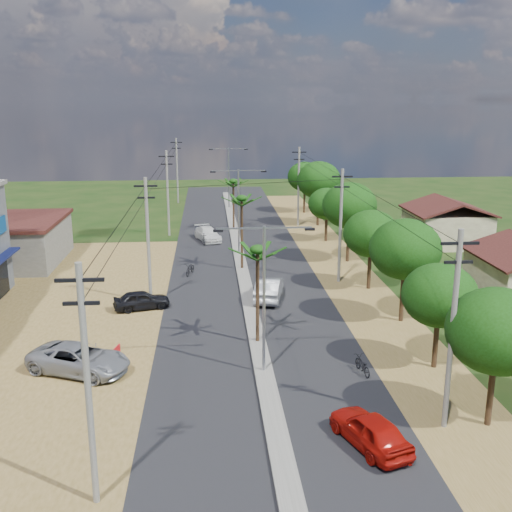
{
  "coord_description": "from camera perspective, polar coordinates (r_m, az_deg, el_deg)",
  "views": [
    {
      "loc": [
        -2.75,
        -29.07,
        14.1
      ],
      "look_at": [
        0.65,
        13.18,
        3.0
      ],
      "focal_mm": 42.0,
      "sensor_mm": 36.0,
      "label": 1
    }
  ],
  "objects": [
    {
      "name": "ground",
      "position": [
        32.43,
        0.74,
        -11.1
      ],
      "size": [
        160.0,
        160.0,
        0.0
      ],
      "primitive_type": "plane",
      "color": "black",
      "rests_on": "ground"
    },
    {
      "name": "road",
      "position": [
        46.35,
        -0.98,
        -3.01
      ],
      "size": [
        12.0,
        110.0,
        0.04
      ],
      "primitive_type": "cube",
      "color": "black",
      "rests_on": "ground"
    },
    {
      "name": "median",
      "position": [
        49.19,
        -1.2,
        -1.88
      ],
      "size": [
        1.0,
        90.0,
        0.18
      ],
      "primitive_type": "cube",
      "color": "#605E56",
      "rests_on": "ground"
    },
    {
      "name": "dirt_lot_west",
      "position": [
        41.51,
        -21.59,
        -6.24
      ],
      "size": [
        18.0,
        46.0,
        0.04
      ],
      "primitive_type": "cube",
      "color": "brown",
      "rests_on": "ground"
    },
    {
      "name": "dirt_shoulder_east",
      "position": [
        47.62,
        9.29,
        -2.73
      ],
      "size": [
        5.0,
        90.0,
        0.03
      ],
      "primitive_type": "cube",
      "color": "brown",
      "rests_on": "ground"
    },
    {
      "name": "low_shed",
      "position": [
        57.42,
        -23.02,
        1.29
      ],
      "size": [
        10.4,
        10.4,
        3.95
      ],
      "color": "#605E56",
      "rests_on": "ground"
    },
    {
      "name": "house_east_far",
      "position": [
        62.92,
        17.7,
        3.25
      ],
      "size": [
        7.6,
        7.5,
        4.6
      ],
      "color": "gray",
      "rests_on": "ground"
    },
    {
      "name": "tree_east_a",
      "position": [
        27.84,
        22.01,
        -6.65
      ],
      "size": [
        4.4,
        4.4,
        6.37
      ],
      "color": "black",
      "rests_on": "ground"
    },
    {
      "name": "tree_east_b",
      "position": [
        33.02,
        17.08,
        -3.61
      ],
      "size": [
        4.0,
        4.0,
        5.83
      ],
      "color": "black",
      "rests_on": "ground"
    },
    {
      "name": "tree_east_c",
      "position": [
        39.27,
        14.03,
        0.62
      ],
      "size": [
        4.6,
        4.6,
        6.83
      ],
      "color": "black",
      "rests_on": "ground"
    },
    {
      "name": "tree_east_d",
      "position": [
        45.81,
        10.9,
        2.1
      ],
      "size": [
        4.2,
        4.2,
        6.13
      ],
      "color": "black",
      "rests_on": "ground"
    },
    {
      "name": "tree_east_e",
      "position": [
        53.31,
        8.89,
        4.77
      ],
      "size": [
        4.8,
        4.8,
        7.14
      ],
      "color": "black",
      "rests_on": "ground"
    },
    {
      "name": "tree_east_f",
      "position": [
        61.13,
        6.77,
        4.96
      ],
      "size": [
        3.8,
        3.8,
        5.52
      ],
      "color": "black",
      "rests_on": "ground"
    },
    {
      "name": "tree_east_g",
      "position": [
        68.81,
        6.0,
        7.2
      ],
      "size": [
        5.0,
        5.0,
        7.38
      ],
      "color": "black",
      "rests_on": "ground"
    },
    {
      "name": "tree_east_h",
      "position": [
        76.65,
        4.67,
        7.54
      ],
      "size": [
        4.4,
        4.4,
        6.52
      ],
      "color": "black",
      "rests_on": "ground"
    },
    {
      "name": "palm_median_near",
      "position": [
        34.28,
        0.15,
        0.2
      ],
      "size": [
        2.0,
        2.0,
        6.15
      ],
      "color": "black",
      "rests_on": "ground"
    },
    {
      "name": "palm_median_mid",
      "position": [
        49.83,
        -1.38,
        5.2
      ],
      "size": [
        2.0,
        2.0,
        6.55
      ],
      "color": "black",
      "rests_on": "ground"
    },
    {
      "name": "palm_median_far",
      "position": [
        65.73,
        -2.18,
        6.94
      ],
      "size": [
        2.0,
        2.0,
        5.85
      ],
      "color": "black",
      "rests_on": "ground"
    },
    {
      "name": "streetlight_near",
      "position": [
        30.65,
        0.77,
        -3.02
      ],
      "size": [
        5.1,
        0.18,
        8.0
      ],
      "color": "gray",
      "rests_on": "ground"
    },
    {
      "name": "streetlight_mid",
      "position": [
        54.94,
        -1.67,
        4.91
      ],
      "size": [
        5.1,
        0.18,
        8.0
      ],
      "color": "gray",
      "rests_on": "ground"
    },
    {
      "name": "streetlight_far",
      "position": [
        79.67,
        -2.62,
        7.95
      ],
      "size": [
        5.1,
        0.18,
        8.0
      ],
      "color": "gray",
      "rests_on": "ground"
    },
    {
      "name": "utility_pole_w_a",
      "position": [
        21.66,
        -15.76,
        -11.48
      ],
      "size": [
        1.6,
        0.24,
        9.0
      ],
      "color": "#605E56",
      "rests_on": "ground"
    },
    {
      "name": "utility_pole_w_b",
      "position": [
        42.34,
        -10.25,
        1.69
      ],
      "size": [
        1.6,
        0.24,
        9.0
      ],
      "color": "#605E56",
      "rests_on": "ground"
    },
    {
      "name": "utility_pole_w_c",
      "position": [
        63.9,
        -8.41,
        6.11
      ],
      "size": [
        1.6,
        0.24,
        9.0
      ],
      "color": "#605E56",
      "rests_on": "ground"
    },
    {
      "name": "utility_pole_w_d",
      "position": [
        84.7,
        -7.53,
        8.22
      ],
      "size": [
        1.6,
        0.24,
        9.0
      ],
      "color": "#605E56",
      "rests_on": "ground"
    },
    {
      "name": "utility_pole_e_a",
      "position": [
        26.92,
        18.23,
        -6.41
      ],
      "size": [
        1.6,
        0.24,
        9.0
      ],
      "color": "#605E56",
      "rests_on": "ground"
    },
    {
      "name": "utility_pole_e_b",
      "position": [
        47.16,
        8.06,
        3.1
      ],
      "size": [
        1.6,
        0.24,
        9.0
      ],
      "color": "#605E56",
      "rests_on": "ground"
    },
    {
      "name": "utility_pole_e_c",
      "position": [
        68.49,
        4.08,
        6.8
      ],
      "size": [
        1.6,
        0.24,
        9.0
      ],
      "color": "#605E56",
      "rests_on": "ground"
    },
    {
      "name": "car_red_near",
      "position": [
        26.41,
        10.81,
        -16.03
      ],
      "size": [
        3.11,
        4.63,
        1.46
      ],
      "primitive_type": "imported",
      "rotation": [
        0.0,
        0.0,
        3.5
      ],
      "color": "#950E08",
      "rests_on": "ground"
    },
    {
      "name": "car_silver_mid",
      "position": [
        43.44,
        1.24,
        -3.14
      ],
      "size": [
        2.7,
        5.18,
        1.63
      ],
      "primitive_type": "imported",
      "rotation": [
        0.0,
        0.0,
        2.93
      ],
      "color": "gray",
      "rests_on": "ground"
    },
    {
      "name": "car_white_far",
      "position": [
        61.71,
        -4.61,
        2.06
      ],
      "size": [
        3.15,
        4.99,
        1.35
      ],
      "primitive_type": "imported",
      "rotation": [
        0.0,
        0.0,
        0.29
      ],
      "color": "silver",
      "rests_on": "ground"
    },
    {
      "name": "car_parked_silver",
      "position": [
        33.49,
        -16.48,
        -9.44
      ],
      "size": [
        6.02,
        4.44,
        1.52
      ],
      "primitive_type": "imported",
      "rotation": [
        0.0,
        0.0,
        1.17
      ],
      "color": "gray",
      "rests_on": "ground"
    },
    {
      "name": "car_parked_dark",
      "position": [
        42.22,
        -10.84,
        -4.17
      ],
      "size": [
        4.1,
        2.49,
        1.31
      ],
      "primitive_type": "imported",
      "rotation": [
        0.0,
        0.0,
        1.84
      ],
      "color": "black",
      "rests_on": "ground"
    },
    {
      "name": "moto_rider_east",
      "position": [
        32.66,
        10.09,
        -10.24
      ],
      "size": [
        0.91,
        1.86,
        0.94
      ],
      "primitive_type": "imported",
      "rotation": [
        0.0,
        0.0,
        3.31
      ],
      "color": "black",
      "rests_on": "ground"
    },
    {
      "name": "moto_rider_west_a",
      "position": [
        49.83,
        -6.27,
        -1.24
      ],
      "size": [
        1.19,
        2.06,
        1.02
      ],
      "primitive_type": "imported",
      "rotation": [
        0.0,
        0.0,
        -0.28
      ],
      "color": "black",
      "rests_on": "ground"
    },
    {
      "name": "moto_rider_west_b",
      "position": [
        60.03,
        -4.97,
        1.57
      ],
      "size": [
        0.51,
        1.81,
        1.09
      ],
      "primitive_type": "imported",
      "rotation": [
        0.0,
        0.0,
        0.0
      ],
      "color": "black",
      "rests_on": "ground"
    },
    {
      "name": "roadside_sign",
      "position": [
        34.35,
        -13.17,
        -9.17
      ],
      "size": [
        0.33,
        1.07,
        0.9
      ],
      "rotation": [
        0.0,
        0.0,
        -0.24
      ],
      "color": "#AD1016",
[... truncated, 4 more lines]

